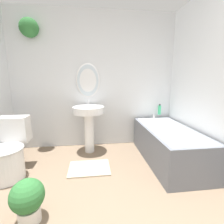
# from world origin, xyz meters

# --- Properties ---
(wall_back) EXTENTS (3.00, 0.29, 2.40)m
(wall_back) POSITION_xyz_m (-0.06, 2.66, 1.25)
(wall_back) COLOR silver
(wall_back) RESTS_ON ground_plane
(toilet) EXTENTS (0.45, 0.65, 0.74)m
(toilet) POSITION_xyz_m (-1.16, 1.75, 0.31)
(toilet) COLOR white
(toilet) RESTS_ON ground_plane
(pedestal_sink) EXTENTS (0.52, 0.52, 0.89)m
(pedestal_sink) POSITION_xyz_m (-0.13, 2.33, 0.59)
(pedestal_sink) COLOR white
(pedestal_sink) RESTS_ON ground_plane
(bathtub) EXTENTS (0.69, 1.44, 0.59)m
(bathtub) POSITION_xyz_m (1.07, 1.86, 0.27)
(bathtub) COLOR slate
(bathtub) RESTS_ON ground_plane
(shampoo_bottle) EXTENTS (0.06, 0.06, 0.19)m
(shampoo_bottle) POSITION_xyz_m (1.19, 2.52, 0.68)
(shampoo_bottle) COLOR #38B275
(shampoo_bottle) RESTS_ON bathtub
(potted_plant) EXTENTS (0.29, 0.29, 0.40)m
(potted_plant) POSITION_xyz_m (-0.64, 0.96, 0.23)
(potted_plant) COLOR silver
(potted_plant) RESTS_ON ground_plane
(bath_mat) EXTENTS (0.57, 0.42, 0.02)m
(bath_mat) POSITION_xyz_m (-0.13, 1.76, 0.01)
(bath_mat) COLOR #B7A88E
(bath_mat) RESTS_ON ground_plane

